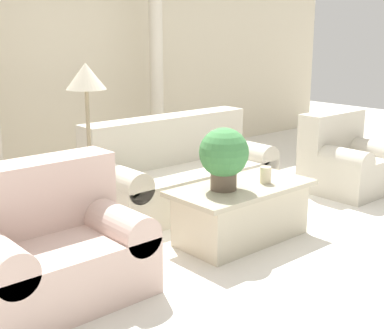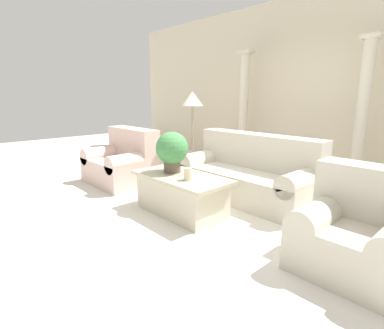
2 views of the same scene
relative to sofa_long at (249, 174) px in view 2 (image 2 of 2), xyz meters
name	(u,v)px [view 2 (image 2 of 2)]	position (x,y,z in m)	size (l,w,h in m)	color
ground_plane	(206,206)	(-0.16, -0.69, -0.35)	(16.00, 16.00, 0.00)	silver
wall_back	(312,86)	(-0.16, 2.02, 1.25)	(10.00, 0.06, 3.20)	beige
sofa_long	(249,174)	(0.00, 0.00, 0.00)	(1.96, 0.85, 0.90)	beige
loveseat	(123,162)	(-1.91, -0.92, 0.01)	(1.15, 0.85, 0.90)	beige
coffee_table	(181,194)	(-0.22, -1.09, -0.10)	(1.27, 0.64, 0.48)	beige
potted_plant	(172,150)	(-0.42, -1.06, 0.43)	(0.41, 0.41, 0.52)	brown
pillar_candle	(188,174)	(-0.01, -1.16, 0.21)	(0.10, 0.10, 0.14)	beige
floor_lamp	(192,105)	(-1.10, -0.08, 0.93)	(0.34, 0.34, 1.50)	gray
column_left	(243,109)	(-1.32, 1.54, 0.82)	(0.25, 0.25, 2.28)	beige
column_right	(362,114)	(0.89, 1.54, 0.82)	(0.25, 0.25, 2.28)	beige
armchair	(360,231)	(1.74, -0.82, 0.00)	(0.89, 0.81, 0.87)	beige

